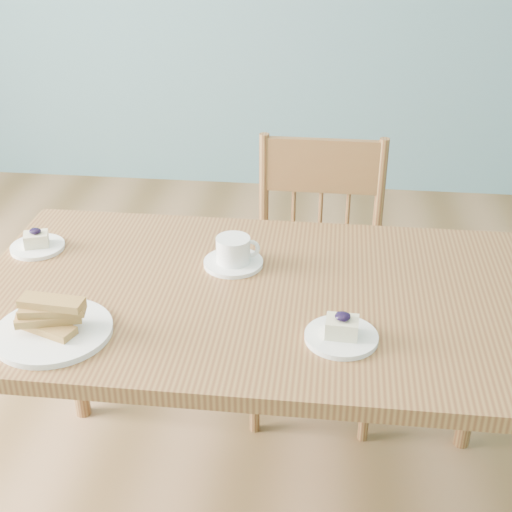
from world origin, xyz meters
TOP-DOWN VIEW (x-y plane):
  - room at (0.00, 0.00)m, footprint 5.01×5.01m
  - dining_table at (0.24, 0.21)m, footprint 1.32×0.76m
  - dining_chair at (0.37, 0.72)m, footprint 0.40×0.38m
  - cheesecake_plate_near at (0.44, 0.04)m, footprint 0.15×0.15m
  - cheesecake_plate_far at (-0.34, 0.35)m, footprint 0.14×0.14m
  - coffee_cup at (0.17, 0.33)m, footprint 0.15×0.15m
  - biscotti_plate at (-0.16, -0.01)m, footprint 0.25×0.25m

SIDE VIEW (x-z plane):
  - dining_chair at x=0.37m, z-range 0.01..0.87m
  - dining_table at x=0.24m, z-range 0.28..0.99m
  - cheesecake_plate_far at x=-0.34m, z-range 0.69..0.75m
  - cheesecake_plate_near at x=0.44m, z-range 0.69..0.75m
  - biscotti_plate at x=-0.16m, z-range 0.69..0.77m
  - coffee_cup at x=0.17m, z-range 0.70..0.77m
  - room at x=0.00m, z-range -0.01..2.71m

